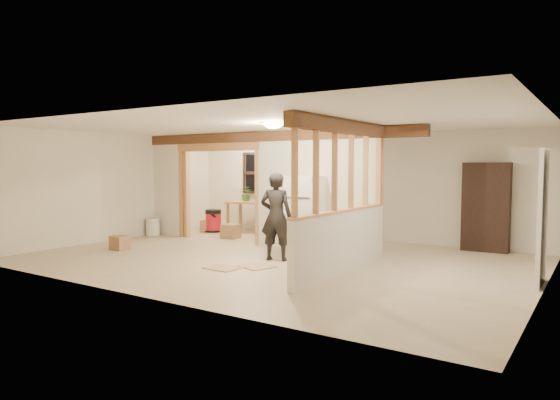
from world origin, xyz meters
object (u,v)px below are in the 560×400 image
Objects in this scene: work_table at (252,217)px; bookshelf at (486,207)px; refrigerator at (306,215)px; woman at (276,216)px; shop_vac at (213,221)px.

work_table is 0.71× the size of bookshelf.
woman is (-0.07, -0.95, 0.05)m from refrigerator.
bookshelf is at bearing 36.53° from refrigerator.
work_table is (-2.66, 2.84, -0.41)m from woman.
woman reaches higher than work_table.
refrigerator reaches higher than work_table.
woman is at bearing -134.02° from bookshelf.
work_table reaches higher than shop_vac.
bookshelf is (5.70, 0.30, 0.50)m from work_table.
woman is 0.90× the size of bookshelf.
refrigerator is 0.94× the size of woman.
woman is 4.29m from shop_vac.
woman is at bearing -33.37° from shop_vac.
shop_vac is at bearing -162.95° from work_table.
refrigerator is 2.56× the size of shop_vac.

